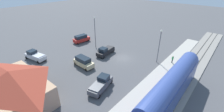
% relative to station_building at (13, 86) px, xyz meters
% --- Properties ---
extents(ground_plane, '(200.00, 200.00, 0.00)m').
position_rel_station_building_xyz_m(ground_plane, '(-4.00, -22.00, -2.90)').
color(ground_plane, '#4C4C4F').
extents(railway_track, '(4.80, 70.00, 0.30)m').
position_rel_station_building_xyz_m(railway_track, '(-18.00, -22.00, -2.80)').
color(railway_track, gray).
rests_on(railway_track, ground).
extents(platform, '(3.20, 46.00, 0.30)m').
position_rel_station_building_xyz_m(platform, '(-14.00, -22.00, -2.75)').
color(platform, '#A8A399').
rests_on(platform, ground).
extents(station_building, '(12.73, 8.19, 5.58)m').
position_rel_station_building_xyz_m(station_building, '(0.00, 0.00, 0.00)').
color(station_building, tan).
rests_on(station_building, ground).
extents(pedestrian_on_platform, '(0.36, 0.36, 1.71)m').
position_rel_station_building_xyz_m(pedestrian_on_platform, '(-14.13, -26.97, -1.62)').
color(pedestrian_on_platform, '#333338').
rests_on(pedestrian_on_platform, platform).
extents(suv_red, '(2.49, 5.09, 2.22)m').
position_rel_station_building_xyz_m(suv_red, '(11.55, -22.26, -1.75)').
color(suv_red, red).
rests_on(suv_red, ground).
extents(pickup_charcoal, '(3.13, 5.70, 2.14)m').
position_rel_station_building_xyz_m(pickup_charcoal, '(-7.87, -10.54, -1.87)').
color(pickup_charcoal, '#47494F').
rests_on(pickup_charcoal, ground).
extents(pickup_black, '(2.50, 5.57, 2.14)m').
position_rel_station_building_xyz_m(pickup_black, '(0.42, -20.73, -1.87)').
color(pickup_black, black).
rests_on(pickup_black, ground).
extents(suv_tan, '(4.95, 2.50, 2.22)m').
position_rel_station_building_xyz_m(suv_tan, '(0.22, -13.48, -1.75)').
color(suv_tan, '#C6B284').
rests_on(suv_tan, ground).
extents(pickup_silver, '(5.66, 3.22, 2.14)m').
position_rel_station_building_xyz_m(pickup_silver, '(11.38, -8.16, -1.87)').
color(pickup_silver, silver).
rests_on(pickup_silver, ground).
extents(light_pole_near_platform, '(0.44, 0.44, 7.68)m').
position_rel_station_building_xyz_m(light_pole_near_platform, '(-11.20, -25.50, 1.94)').
color(light_pole_near_platform, '#515156').
rests_on(light_pole_near_platform, ground).
extents(light_pole_lot_center, '(0.44, 0.44, 8.42)m').
position_rel_station_building_xyz_m(light_pole_lot_center, '(5.66, -22.44, 2.34)').
color(light_pole_lot_center, '#515156').
rests_on(light_pole_lot_center, ground).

